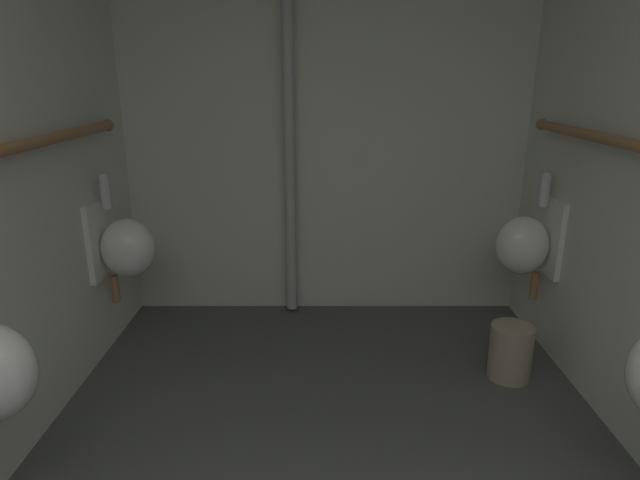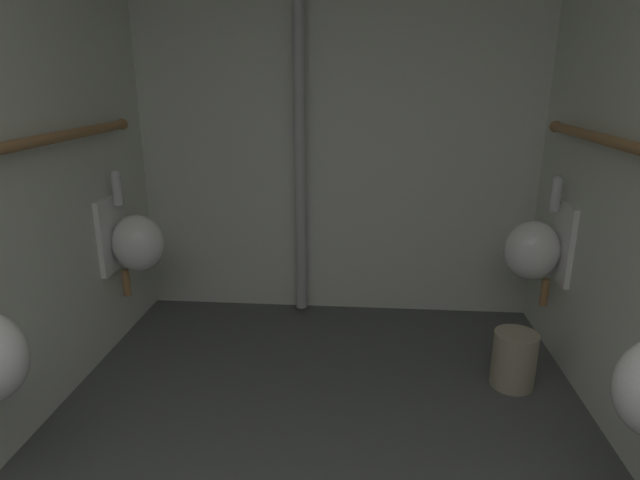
% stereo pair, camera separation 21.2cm
% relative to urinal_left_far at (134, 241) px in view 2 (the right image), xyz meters
% --- Properties ---
extents(wall_back, '(2.71, 0.06, 2.67)m').
position_rel_urinal_left_far_xyz_m(wall_back, '(1.15, 0.62, 0.70)').
color(wall_back, silver).
rests_on(wall_back, ground).
extents(urinal_left_far, '(0.32, 0.30, 0.76)m').
position_rel_urinal_left_far_xyz_m(urinal_left_far, '(0.00, 0.00, 0.00)').
color(urinal_left_far, white).
extents(urinal_right_far, '(0.32, 0.30, 0.76)m').
position_rel_urinal_left_far_xyz_m(urinal_right_far, '(2.29, 0.05, 0.00)').
color(urinal_right_far, white).
extents(standpipe_back_wall, '(0.07, 0.07, 2.62)m').
position_rel_urinal_left_far_xyz_m(standpipe_back_wall, '(0.92, 0.51, 0.70)').
color(standpipe_back_wall, '#B2B2B2').
rests_on(standpipe_back_wall, ground).
extents(waste_bin, '(0.22, 0.22, 0.30)m').
position_rel_urinal_left_far_xyz_m(waste_bin, '(2.12, -0.33, -0.49)').
color(waste_bin, '#9E937A').
rests_on(waste_bin, ground).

